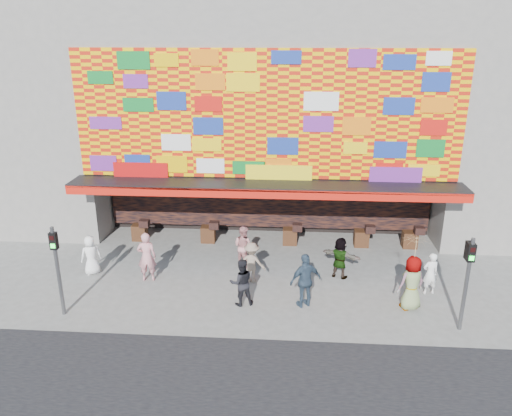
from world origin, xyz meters
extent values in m
plane|color=slate|center=(0.00, 0.00, 0.00)|extent=(90.00, 90.00, 0.00)
cube|color=gray|center=(0.00, 8.00, 6.50)|extent=(15.00, 8.00, 7.00)
cube|color=black|center=(0.00, 9.00, 1.50)|extent=(15.00, 6.00, 3.00)
cube|color=gray|center=(-7.30, 5.00, 1.50)|extent=(0.40, 2.00, 3.00)
cube|color=gray|center=(7.30, 5.00, 1.50)|extent=(0.40, 2.00, 3.00)
cube|color=black|center=(0.00, 3.40, 3.00)|extent=(15.20, 1.60, 0.12)
cube|color=red|center=(0.00, 2.62, 2.85)|extent=(15.20, 0.04, 0.35)
cube|color=#FFB900|center=(0.00, 3.96, 5.55)|extent=(14.80, 0.08, 4.90)
cube|color=black|center=(0.00, 5.85, 1.55)|extent=(14.00, 0.25, 2.50)
cylinder|color=#59595B|center=(-6.20, -1.50, 1.50)|extent=(0.12, 0.12, 3.00)
cube|color=black|center=(-6.20, -1.50, 2.55)|extent=(0.22, 0.18, 0.55)
cube|color=black|center=(-6.20, -1.59, 2.68)|extent=(0.14, 0.02, 0.14)
cube|color=#19E533|center=(-6.20, -1.59, 2.42)|extent=(0.14, 0.02, 0.14)
cylinder|color=#59595B|center=(6.20, -1.50, 1.50)|extent=(0.12, 0.12, 3.00)
cube|color=black|center=(6.20, -1.50, 2.55)|extent=(0.22, 0.18, 0.55)
cube|color=black|center=(6.20, -1.59, 2.68)|extent=(0.14, 0.02, 0.14)
cube|color=#19E533|center=(6.20, -1.59, 2.42)|extent=(0.14, 0.02, 0.14)
imported|color=white|center=(-6.34, 1.33, 0.75)|extent=(0.88, 0.78, 1.50)
imported|color=#D3888E|center=(-4.13, 0.97, 0.93)|extent=(0.73, 0.52, 1.85)
imported|color=black|center=(-0.57, -0.50, 0.81)|extent=(0.93, 0.81, 1.62)
imported|color=gray|center=(-0.36, 1.10, 0.76)|extent=(1.07, 0.73, 1.52)
imported|color=#334659|center=(1.52, -0.45, 0.93)|extent=(1.18, 0.90, 1.86)
imported|color=gray|center=(2.83, 1.69, 0.78)|extent=(1.50, 1.05, 1.56)
imported|color=gray|center=(4.93, -0.37, 0.92)|extent=(1.05, 0.87, 1.84)
imported|color=white|center=(5.81, 0.69, 0.75)|extent=(0.62, 0.48, 1.51)
imported|color=#D08787|center=(-0.78, 2.41, 0.81)|extent=(1.00, 0.94, 1.62)
imported|color=beige|center=(4.93, -0.37, 2.12)|extent=(1.03, 1.05, 0.84)
cylinder|color=#4C3326|center=(4.93, -0.37, 1.25)|extent=(0.02, 0.02, 1.00)
camera|label=1|loc=(0.93, -14.99, 8.57)|focal=35.00mm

